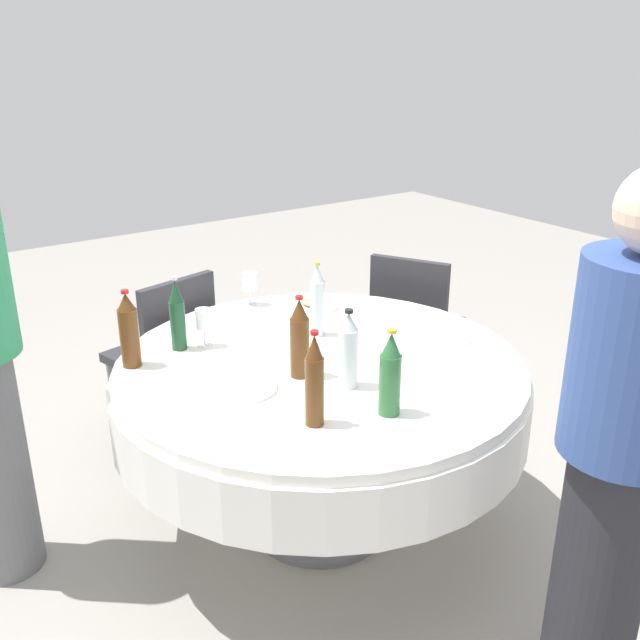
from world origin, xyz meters
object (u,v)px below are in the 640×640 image
Objects in this scene: chair_west at (414,320)px; bottle_dark_green_front at (177,316)px; bottle_green_rear at (390,375)px; bottle_brown_inner at (129,331)px; bottle_brown_outer at (300,339)px; bottle_brown_west at (314,382)px; plate_far at (243,387)px; wine_glass_inner at (204,321)px; wine_glass_near at (250,282)px; plate_left at (312,306)px; dining_table at (320,395)px; chair_front at (168,347)px; bottle_clear_east at (348,351)px; person_rear at (621,449)px; bottle_clear_near at (317,301)px.

bottle_dark_green_front is at bearing -113.59° from chair_west.
bottle_brown_inner is at bearing -146.48° from bottle_green_rear.
chair_west is (-0.59, 1.09, -0.36)m from bottle_brown_outer.
plate_far is (-0.34, -0.07, -0.14)m from bottle_brown_west.
wine_glass_inner is (-0.83, -0.24, -0.03)m from bottle_green_rear.
plate_far is at bearing -144.24° from bottle_green_rear.
wine_glass_near reaches higher than plate_left.
bottle_brown_outer reaches higher than chair_west.
dining_table is at bearing 38.31° from wine_glass_inner.
chair_front is (-0.40, -1.18, 0.00)m from chair_west.
bottle_brown_inner is at bearing -148.94° from plate_far.
dining_table is 10.10× the size of wine_glass_inner.
bottle_brown_west is at bearing -33.99° from plate_left.
person_rear is at bearing 15.79° from bottle_clear_east.
bottle_green_rear is 1.32× the size of plate_left.
person_rear reaches higher than chair_front.
wine_glass_near is at bearing -133.89° from plate_left.
bottle_dark_green_front is at bearing -83.60° from plate_left.
wine_glass_near reaches higher than chair_front.
bottle_green_rear is 1.01m from plate_left.
bottle_brown_outer is at bearing -151.02° from bottle_clear_east.
bottle_clear_east is 0.18× the size of person_rear.
bottle_clear_near is 0.73m from bottle_brown_west.
wine_glass_near is (-0.27, 0.47, -0.03)m from bottle_dark_green_front.
dining_table is at bearing -90.00° from chair_front.
bottle_dark_green_front is at bearing -110.15° from bottle_clear_near.
bottle_clear_near is at bearing 144.53° from bottle_brown_west.
bottle_brown_outer is 1.29m from chair_west.
bottle_brown_outer is 1.36× the size of plate_left.
bottle_brown_inner is 0.76m from chair_front.
wine_glass_near is at bearing 114.92° from bottle_brown_inner.
bottle_brown_west reaches higher than plate_left.
bottle_brown_outer is 0.35m from bottle_brown_west.
bottle_clear_east is 1.22× the size of plate_far.
chair_west is at bearing 96.05° from bottle_brown_inner.
person_rear is at bearing 34.00° from bottle_brown_west.
wine_glass_inner is 0.43m from plate_far.
bottle_brown_outer is at bearing 47.19° from bottle_brown_inner.
wine_glass_inner is (-0.44, -0.16, -0.03)m from bottle_brown_outer.
plate_left is (-0.71, 0.34, -0.12)m from bottle_clear_east.
bottle_green_rear reaches higher than wine_glass_near.
bottle_brown_west is 0.36× the size of chair_west.
plate_left is 1.59m from person_rear.
wine_glass_inner is at bearing -110.22° from bottle_clear_near.
bottle_brown_inner is at bearing -157.39° from bottle_brown_west.
person_rear is (1.59, -0.09, 0.09)m from plate_left.
wine_glass_near is (-0.31, 0.38, 0.00)m from wine_glass_inner.
chair_front reaches higher than dining_table.
bottle_dark_green_front is at bearing -59.89° from wine_glass_near.
bottle_brown_outer is 0.53m from bottle_dark_green_front.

